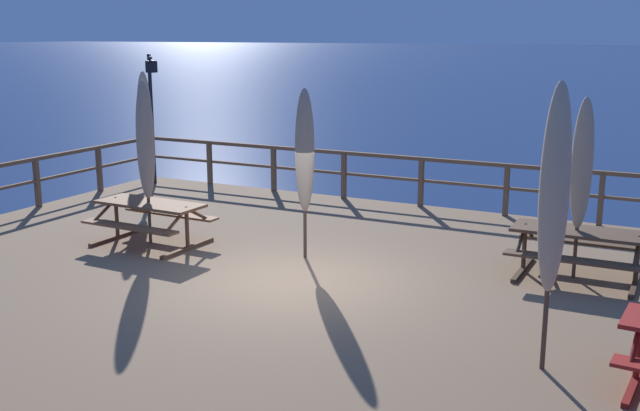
{
  "coord_description": "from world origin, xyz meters",
  "views": [
    {
      "loc": [
        5.38,
        -9.67,
        4.39
      ],
      "look_at": [
        0.0,
        0.88,
        1.69
      ],
      "focal_mm": 42.61,
      "sensor_mm": 36.0,
      "label": 1
    }
  ],
  "objects_px": {
    "patio_umbrella_tall_mid_right": "(554,191)",
    "patio_umbrella_short_front": "(305,152)",
    "patio_umbrella_tall_mid_left": "(582,165)",
    "picnic_table_front_right": "(150,213)",
    "picnic_table_mid_left": "(580,243)",
    "patio_umbrella_short_back": "(146,141)",
    "patio_umbrella_tall_front": "(145,121)",
    "lamp_post_hooked": "(152,100)"
  },
  "relations": [
    {
      "from": "patio_umbrella_tall_front",
      "to": "lamp_post_hooked",
      "type": "relative_size",
      "value": 0.91
    },
    {
      "from": "picnic_table_mid_left",
      "to": "lamp_post_hooked",
      "type": "xyz_separation_m",
      "value": [
        -10.56,
        2.92,
        1.55
      ]
    },
    {
      "from": "picnic_table_front_right",
      "to": "patio_umbrella_short_back",
      "type": "distance_m",
      "value": 1.29
    },
    {
      "from": "patio_umbrella_short_back",
      "to": "lamp_post_hooked",
      "type": "xyz_separation_m",
      "value": [
        -3.38,
        4.33,
        0.26
      ]
    },
    {
      "from": "patio_umbrella_tall_mid_left",
      "to": "patio_umbrella_tall_front",
      "type": "xyz_separation_m",
      "value": [
        -9.27,
        1.17,
        0.07
      ]
    },
    {
      "from": "patio_umbrella_tall_front",
      "to": "patio_umbrella_tall_mid_right",
      "type": "distance_m",
      "value": 10.59
    },
    {
      "from": "picnic_table_mid_left",
      "to": "patio_umbrella_tall_front",
      "type": "xyz_separation_m",
      "value": [
        -9.32,
        1.16,
        1.28
      ]
    },
    {
      "from": "picnic_table_mid_left",
      "to": "picnic_table_front_right",
      "type": "bearing_deg",
      "value": -168.58
    },
    {
      "from": "patio_umbrella_tall_mid_right",
      "to": "picnic_table_mid_left",
      "type": "bearing_deg",
      "value": 92.62
    },
    {
      "from": "patio_umbrella_short_back",
      "to": "patio_umbrella_tall_mid_right",
      "type": "distance_m",
      "value": 7.65
    },
    {
      "from": "patio_umbrella_short_back",
      "to": "patio_umbrella_short_front",
      "type": "distance_m",
      "value": 2.95
    },
    {
      "from": "picnic_table_front_right",
      "to": "patio_umbrella_tall_front",
      "type": "distance_m",
      "value": 3.64
    },
    {
      "from": "picnic_table_mid_left",
      "to": "patio_umbrella_tall_front",
      "type": "height_order",
      "value": "patio_umbrella_tall_front"
    },
    {
      "from": "picnic_table_mid_left",
      "to": "patio_umbrella_tall_mid_left",
      "type": "relative_size",
      "value": 0.73
    },
    {
      "from": "picnic_table_mid_left",
      "to": "patio_umbrella_tall_mid_right",
      "type": "xyz_separation_m",
      "value": [
        0.16,
        -3.56,
        1.49
      ]
    },
    {
      "from": "patio_umbrella_short_back",
      "to": "patio_umbrella_short_front",
      "type": "height_order",
      "value": "patio_umbrella_short_back"
    },
    {
      "from": "patio_umbrella_tall_mid_left",
      "to": "lamp_post_hooked",
      "type": "xyz_separation_m",
      "value": [
        -10.5,
        2.93,
        0.34
      ]
    },
    {
      "from": "picnic_table_mid_left",
      "to": "patio_umbrella_tall_mid_left",
      "type": "xyz_separation_m",
      "value": [
        -0.06,
        -0.01,
        1.21
      ]
    },
    {
      "from": "patio_umbrella_tall_mid_right",
      "to": "patio_umbrella_short_front",
      "type": "xyz_separation_m",
      "value": [
        -4.43,
        2.61,
        -0.24
      ]
    },
    {
      "from": "patio_umbrella_tall_mid_left",
      "to": "picnic_table_front_right",
      "type": "bearing_deg",
      "value": -168.58
    },
    {
      "from": "patio_umbrella_short_back",
      "to": "patio_umbrella_tall_mid_left",
      "type": "bearing_deg",
      "value": 11.09
    },
    {
      "from": "patio_umbrella_tall_front",
      "to": "lamp_post_hooked",
      "type": "distance_m",
      "value": 2.17
    },
    {
      "from": "picnic_table_front_right",
      "to": "picnic_table_mid_left",
      "type": "xyz_separation_m",
      "value": [
        7.12,
        1.44,
        0.0
      ]
    },
    {
      "from": "patio_umbrella_tall_mid_right",
      "to": "patio_umbrella_short_front",
      "type": "height_order",
      "value": "patio_umbrella_tall_mid_right"
    },
    {
      "from": "picnic_table_front_right",
      "to": "patio_umbrella_short_front",
      "type": "bearing_deg",
      "value": 9.81
    },
    {
      "from": "picnic_table_mid_left",
      "to": "patio_umbrella_tall_front",
      "type": "distance_m",
      "value": 9.48
    },
    {
      "from": "picnic_table_front_right",
      "to": "patio_umbrella_short_back",
      "type": "relative_size",
      "value": 0.7
    },
    {
      "from": "patio_umbrella_tall_mid_right",
      "to": "lamp_post_hooked",
      "type": "height_order",
      "value": "patio_umbrella_tall_mid_right"
    },
    {
      "from": "patio_umbrella_short_back",
      "to": "patio_umbrella_tall_front",
      "type": "height_order",
      "value": "patio_umbrella_short_back"
    },
    {
      "from": "lamp_post_hooked",
      "to": "patio_umbrella_short_front",
      "type": "bearing_deg",
      "value": -31.55
    },
    {
      "from": "picnic_table_front_right",
      "to": "lamp_post_hooked",
      "type": "height_order",
      "value": "lamp_post_hooked"
    },
    {
      "from": "patio_umbrella_short_back",
      "to": "patio_umbrella_tall_mid_left",
      "type": "relative_size",
      "value": 1.04
    },
    {
      "from": "patio_umbrella_short_back",
      "to": "patio_umbrella_tall_mid_left",
      "type": "distance_m",
      "value": 7.26
    },
    {
      "from": "picnic_table_mid_left",
      "to": "patio_umbrella_tall_mid_right",
      "type": "bearing_deg",
      "value": -87.38
    },
    {
      "from": "picnic_table_mid_left",
      "to": "patio_umbrella_tall_front",
      "type": "relative_size",
      "value": 0.7
    },
    {
      "from": "picnic_table_front_right",
      "to": "patio_umbrella_short_front",
      "type": "relative_size",
      "value": 0.71
    },
    {
      "from": "patio_umbrella_tall_mid_left",
      "to": "patio_umbrella_short_front",
      "type": "height_order",
      "value": "patio_umbrella_short_front"
    },
    {
      "from": "lamp_post_hooked",
      "to": "picnic_table_front_right",
      "type": "bearing_deg",
      "value": -51.76
    },
    {
      "from": "patio_umbrella_short_back",
      "to": "patio_umbrella_tall_front",
      "type": "distance_m",
      "value": 3.34
    },
    {
      "from": "picnic_table_front_right",
      "to": "picnic_table_mid_left",
      "type": "bearing_deg",
      "value": 11.42
    },
    {
      "from": "patio_umbrella_tall_mid_left",
      "to": "patio_umbrella_short_front",
      "type": "bearing_deg",
      "value": -167.5
    },
    {
      "from": "patio_umbrella_tall_front",
      "to": "patio_umbrella_short_front",
      "type": "xyz_separation_m",
      "value": [
        5.06,
        -2.1,
        -0.04
      ]
    }
  ]
}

